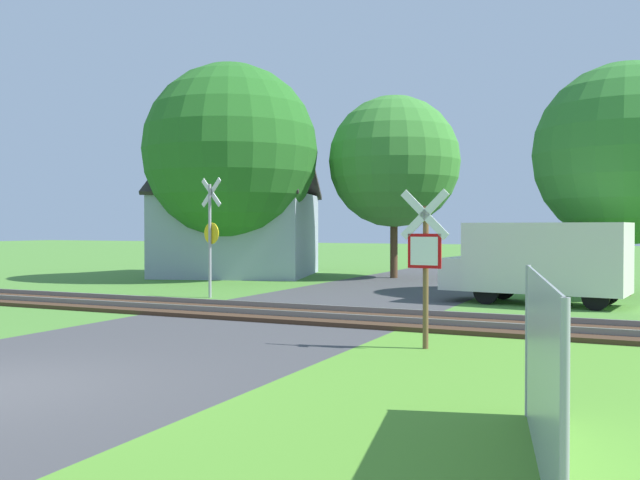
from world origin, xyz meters
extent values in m
cube|color=#424244|center=(0.00, 2.00, 0.00)|extent=(6.45, 80.00, 0.01)
cube|color=#422D1E|center=(0.00, 8.53, 0.05)|extent=(60.00, 2.60, 0.10)
cube|color=slate|center=(0.00, 9.25, 0.16)|extent=(60.00, 0.08, 0.12)
cube|color=slate|center=(0.00, 7.81, 0.16)|extent=(60.00, 0.08, 0.12)
cylinder|color=brown|center=(4.38, 5.47, 1.24)|extent=(0.10, 0.10, 2.49)
cube|color=red|center=(4.38, 5.41, 1.71)|extent=(0.60, 0.06, 0.60)
cube|color=white|center=(4.38, 5.39, 1.71)|extent=(0.49, 0.03, 0.49)
cube|color=white|center=(4.38, 5.41, 2.34)|extent=(0.88, 0.07, 0.88)
cube|color=white|center=(4.38, 5.41, 2.34)|extent=(0.88, 0.07, 0.88)
cylinder|color=#9E9EA5|center=(-4.04, 11.50, 1.70)|extent=(0.09, 0.09, 3.41)
cube|color=white|center=(-4.02, 11.56, 3.16)|extent=(0.85, 0.27, 0.88)
cube|color=white|center=(-4.02, 11.56, 3.16)|extent=(0.85, 0.27, 0.88)
cylinder|color=yellow|center=(-4.02, 11.56, 1.93)|extent=(0.62, 0.21, 0.64)
cube|color=#99A3B7|center=(-8.41, 20.36, 1.78)|extent=(7.62, 7.48, 3.56)
cube|color=#332D2D|center=(-7.99, 18.92, 4.41)|extent=(7.19, 5.06, 2.01)
cube|color=#332D2D|center=(-8.82, 21.80, 4.41)|extent=(7.19, 5.06, 2.01)
cube|color=brown|center=(-6.77, 20.83, 4.48)|extent=(0.62, 0.62, 1.10)
cylinder|color=#513823|center=(-1.67, 21.67, 1.40)|extent=(0.31, 0.31, 2.80)
sphere|color=#3D8433|center=(-1.67, 21.67, 4.84)|extent=(5.45, 5.45, 5.45)
cylinder|color=#513823|center=(7.29, 17.40, 1.13)|extent=(0.36, 0.36, 2.26)
sphere|color=#337A2D|center=(7.29, 17.40, 4.38)|extent=(5.64, 5.64, 5.64)
cylinder|color=#513823|center=(-7.58, 18.40, 1.26)|extent=(0.36, 0.36, 2.53)
sphere|color=#286B23|center=(-7.58, 18.40, 5.21)|extent=(7.14, 7.14, 7.14)
cube|color=silver|center=(5.39, 13.73, 1.29)|extent=(4.39, 2.38, 1.90)
cube|color=silver|center=(2.96, 14.02, 0.79)|extent=(0.91, 1.87, 0.90)
cube|color=#19232D|center=(3.33, 13.98, 1.62)|extent=(0.23, 1.61, 0.85)
cube|color=navy|center=(5.50, 14.68, 0.96)|extent=(3.76, 0.45, 0.16)
cylinder|color=black|center=(4.07, 14.68, 0.34)|extent=(0.70, 0.26, 0.68)
cylinder|color=black|center=(3.88, 13.13, 0.34)|extent=(0.70, 0.26, 0.68)
cylinder|color=black|center=(6.90, 14.34, 0.34)|extent=(0.70, 0.26, 0.68)
cylinder|color=black|center=(6.72, 12.79, 0.34)|extent=(0.70, 0.26, 0.68)
cylinder|color=#9E9EA5|center=(7.42, -2.03, 0.85)|extent=(0.06, 0.06, 1.70)
cylinder|color=#9E9EA5|center=(6.67, 1.65, 0.85)|extent=(0.06, 0.06, 1.70)
cube|color=#ADB2B7|center=(7.04, -0.19, 0.85)|extent=(0.77, 3.68, 1.70)
camera|label=1|loc=(7.86, -6.54, 2.12)|focal=40.00mm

